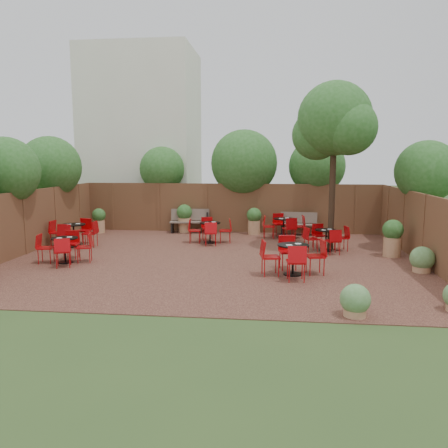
# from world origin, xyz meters

# --- Properties ---
(ground) EXTENTS (80.00, 80.00, 0.00)m
(ground) POSITION_xyz_m (0.00, 0.00, 0.00)
(ground) COLOR #354F23
(ground) RESTS_ON ground
(courtyard_paving) EXTENTS (12.00, 10.00, 0.02)m
(courtyard_paving) POSITION_xyz_m (0.00, 0.00, 0.01)
(courtyard_paving) COLOR #341815
(courtyard_paving) RESTS_ON ground
(fence_back) EXTENTS (12.00, 0.08, 2.00)m
(fence_back) POSITION_xyz_m (0.00, 5.00, 1.00)
(fence_back) COLOR brown
(fence_back) RESTS_ON ground
(fence_left) EXTENTS (0.08, 10.00, 2.00)m
(fence_left) POSITION_xyz_m (-6.00, 0.00, 1.00)
(fence_left) COLOR brown
(fence_left) RESTS_ON ground
(fence_right) EXTENTS (0.08, 10.00, 2.00)m
(fence_right) POSITION_xyz_m (6.00, 0.00, 1.00)
(fence_right) COLOR brown
(fence_right) RESTS_ON ground
(neighbour_building) EXTENTS (5.00, 4.00, 8.00)m
(neighbour_building) POSITION_xyz_m (-4.50, 8.00, 4.00)
(neighbour_building) COLOR silver
(neighbour_building) RESTS_ON ground
(overhang_foliage) EXTENTS (15.54, 10.72, 2.74)m
(overhang_foliage) POSITION_xyz_m (-1.89, 2.83, 2.71)
(overhang_foliage) COLOR #265B1D
(overhang_foliage) RESTS_ON ground
(courtyard_tree) EXTENTS (2.58, 2.48, 5.42)m
(courtyard_tree) POSITION_xyz_m (3.63, 1.81, 4.08)
(courtyard_tree) COLOR black
(courtyard_tree) RESTS_ON courtyard_paving
(park_bench_left) EXTENTS (1.59, 0.63, 0.96)m
(park_bench_left) POSITION_xyz_m (-1.63, 4.63, 0.51)
(park_bench_left) COLOR brown
(park_bench_left) RESTS_ON courtyard_paving
(park_bench_right) EXTENTS (1.47, 0.61, 0.89)m
(park_bench_right) POSITION_xyz_m (2.75, 4.62, 0.48)
(park_bench_right) COLOR brown
(park_bench_right) RESTS_ON courtyard_paving
(bistro_tables) EXTENTS (9.98, 7.02, 0.92)m
(bistro_tables) POSITION_xyz_m (-0.35, 0.99, 0.46)
(bistro_tables) COLOR black
(bistro_tables) RESTS_ON courtyard_paving
(planters) EXTENTS (11.22, 4.42, 1.14)m
(planters) POSITION_xyz_m (0.24, 3.46, 0.61)
(planters) COLOR tan
(planters) RESTS_ON courtyard_paving
(low_shrubs) EXTENTS (2.95, 4.23, 0.68)m
(low_shrubs) POSITION_xyz_m (4.82, -2.95, 0.33)
(low_shrubs) COLOR tan
(low_shrubs) RESTS_ON courtyard_paving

